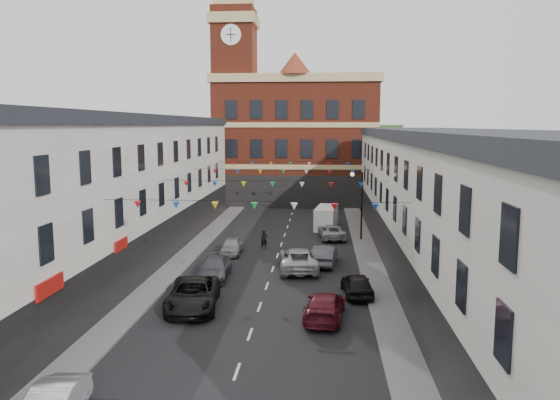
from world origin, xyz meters
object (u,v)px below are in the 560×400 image
(car_left_d, at_px, (214,268))
(car_right_e, at_px, (324,255))
(car_left_e, at_px, (232,246))
(car_right_c, at_px, (325,306))
(pedestrian, at_px, (264,240))
(white_van, at_px, (326,218))
(car_left_c, at_px, (193,294))
(car_right_d, at_px, (357,284))
(moving_car, at_px, (298,259))
(street_lamp, at_px, (359,196))
(car_right_f, at_px, (332,232))

(car_left_d, height_order, car_right_e, car_right_e)
(car_left_e, distance_m, car_right_c, 15.56)
(car_left_e, bearing_deg, pedestrian, 37.83)
(car_right_c, height_order, white_van, white_van)
(car_left_c, xyz_separation_m, car_left_e, (0.00, 12.76, -0.15))
(car_left_d, distance_m, car_right_d, 9.56)
(moving_car, bearing_deg, car_left_d, 20.14)
(street_lamp, relative_size, car_left_c, 1.05)
(street_lamp, height_order, car_left_c, street_lamp)
(street_lamp, relative_size, car_left_e, 1.59)
(car_right_e, bearing_deg, car_left_c, 60.18)
(pedestrian, bearing_deg, car_left_e, -159.58)
(car_right_c, distance_m, moving_car, 9.66)
(moving_car, bearing_deg, car_right_d, 119.13)
(car_right_c, height_order, car_right_f, car_right_c)
(car_right_d, xyz_separation_m, car_right_f, (-1.23, 16.16, -0.03))
(car_left_e, bearing_deg, car_right_f, 37.25)
(car_right_f, bearing_deg, car_left_e, 32.70)
(car_left_e, relative_size, pedestrian, 2.44)
(car_right_c, bearing_deg, car_left_c, -2.28)
(street_lamp, height_order, car_left_d, street_lamp)
(car_right_e, relative_size, moving_car, 0.78)
(car_right_c, height_order, car_right_e, car_right_e)
(white_van, bearing_deg, car_left_d, -104.98)
(car_right_d, relative_size, pedestrian, 2.55)
(car_right_c, bearing_deg, car_right_f, -86.03)
(car_right_f, relative_size, moving_car, 0.83)
(car_left_c, height_order, car_right_f, car_left_c)
(street_lamp, distance_m, car_right_e, 9.52)
(car_left_c, distance_m, pedestrian, 14.88)
(car_left_c, xyz_separation_m, car_right_d, (9.10, 3.00, -0.12))
(car_right_f, relative_size, white_van, 0.97)
(white_van, relative_size, pedestrian, 3.08)
(car_right_c, bearing_deg, moving_car, -73.39)
(street_lamp, distance_m, car_right_c, 20.03)
(car_left_c, xyz_separation_m, moving_car, (5.40, 8.46, -0.01))
(car_left_e, bearing_deg, car_right_c, -64.28)
(car_right_c, height_order, car_right_d, car_right_c)
(car_left_d, xyz_separation_m, car_right_d, (9.10, -2.93, -0.00))
(car_right_c, relative_size, car_right_f, 1.02)
(car_left_d, relative_size, pedestrian, 3.00)
(car_left_d, xyz_separation_m, car_left_e, (0.00, 6.83, -0.03))
(car_right_d, bearing_deg, street_lamp, -99.11)
(car_right_c, distance_m, car_right_f, 20.20)
(street_lamp, relative_size, car_right_d, 1.52)
(car_left_e, bearing_deg, car_left_c, -91.84)
(car_right_e, distance_m, pedestrian, 6.74)
(car_left_c, bearing_deg, moving_car, 50.90)
(car_left_c, relative_size, pedestrian, 3.68)
(car_left_e, xyz_separation_m, white_van, (7.40, 11.33, 0.41))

